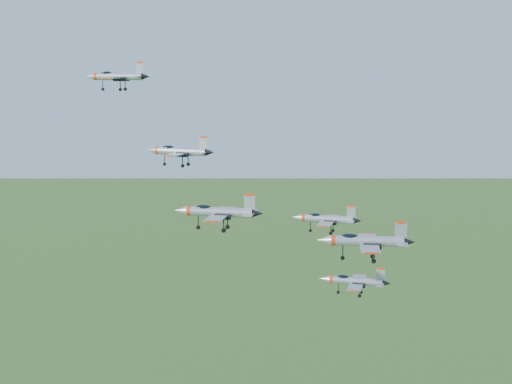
# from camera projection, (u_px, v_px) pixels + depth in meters

# --- Properties ---
(jet_lead) EXTENTS (12.89, 10.67, 3.44)m
(jet_lead) POSITION_uv_depth(u_px,v_px,m) (116.00, 76.00, 132.62)
(jet_lead) COLOR #9A9DA6
(jet_left_high) EXTENTS (11.85, 9.76, 3.17)m
(jet_left_high) POSITION_uv_depth(u_px,v_px,m) (179.00, 151.00, 113.31)
(jet_left_high) COLOR #9A9DA6
(jet_right_high) EXTENTS (12.83, 10.65, 3.43)m
(jet_right_high) POSITION_uv_depth(u_px,v_px,m) (217.00, 212.00, 99.71)
(jet_right_high) COLOR #9A9DA6
(jet_left_low) EXTENTS (11.24, 9.23, 3.01)m
(jet_left_low) POSITION_uv_depth(u_px,v_px,m) (325.00, 219.00, 113.55)
(jet_left_low) COLOR #9A9DA6
(jet_right_low) EXTENTS (13.73, 11.54, 3.68)m
(jet_right_low) POSITION_uv_depth(u_px,v_px,m) (364.00, 241.00, 99.88)
(jet_right_low) COLOR #9A9DA6
(jet_trail) EXTENTS (11.26, 9.28, 3.01)m
(jet_trail) POSITION_uv_depth(u_px,v_px,m) (354.00, 281.00, 112.04)
(jet_trail) COLOR #9A9DA6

